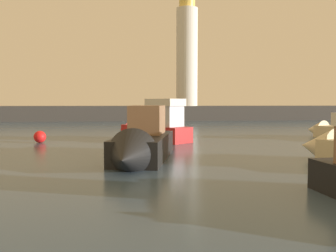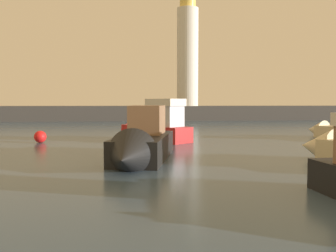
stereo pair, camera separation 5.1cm
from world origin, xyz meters
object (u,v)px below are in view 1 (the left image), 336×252
at_px(lighthouse, 187,50).
at_px(motorboat_1, 141,144).
at_px(motorboat_2, 152,126).
at_px(mooring_buoy, 40,137).

distance_m(lighthouse, motorboat_1, 43.10).
height_order(lighthouse, motorboat_1, lighthouse).
height_order(motorboat_2, mooring_buoy, motorboat_2).
relative_size(motorboat_2, mooring_buoy, 7.84).
distance_m(motorboat_2, mooring_buoy, 7.92).
height_order(motorboat_1, mooring_buoy, motorboat_1).
bearing_deg(mooring_buoy, lighthouse, 64.43).
bearing_deg(lighthouse, mooring_buoy, -115.57).
xyz_separation_m(lighthouse, motorboat_1, (-8.58, -40.99, -10.18)).
xyz_separation_m(motorboat_2, mooring_buoy, (-7.85, -0.90, -0.61)).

